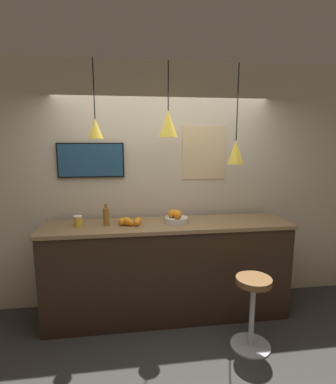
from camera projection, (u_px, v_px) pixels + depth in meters
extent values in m
plane|color=#33302D|center=(177.00, 352.00, 2.88)|extent=(14.00, 14.00, 0.00)
cube|color=beige|center=(163.00, 187.00, 3.64)|extent=(8.00, 0.06, 2.90)
cube|color=black|center=(168.00, 272.00, 3.40)|extent=(2.70, 0.56, 1.06)
cube|color=olive|center=(168.00, 225.00, 3.31)|extent=(2.74, 0.60, 0.04)
cylinder|color=#B7B7BC|center=(250.00, 345.00, 2.96)|extent=(0.39, 0.39, 0.02)
cylinder|color=#B7B7BC|center=(252.00, 315.00, 2.90)|extent=(0.05, 0.05, 0.64)
cylinder|color=brown|center=(254.00, 281.00, 2.84)|extent=(0.34, 0.34, 0.06)
cylinder|color=beige|center=(176.00, 220.00, 3.32)|extent=(0.25, 0.25, 0.06)
sphere|color=orange|center=(178.00, 215.00, 3.24)|extent=(0.08, 0.08, 0.08)
sphere|color=orange|center=(177.00, 213.00, 3.32)|extent=(0.08, 0.08, 0.08)
sphere|color=orange|center=(176.00, 214.00, 3.31)|extent=(0.07, 0.07, 0.07)
sphere|color=orange|center=(171.00, 214.00, 3.30)|extent=(0.08, 0.08, 0.08)
sphere|color=orange|center=(174.00, 213.00, 3.35)|extent=(0.08, 0.08, 0.08)
sphere|color=orange|center=(123.00, 222.00, 3.22)|extent=(0.08, 0.08, 0.08)
sphere|color=orange|center=(126.00, 220.00, 3.28)|extent=(0.07, 0.07, 0.07)
sphere|color=orange|center=(137.00, 223.00, 3.19)|extent=(0.07, 0.07, 0.07)
sphere|color=orange|center=(131.00, 223.00, 3.19)|extent=(0.07, 0.07, 0.07)
sphere|color=orange|center=(128.00, 221.00, 3.21)|extent=(0.09, 0.09, 0.09)
sphere|color=orange|center=(122.00, 222.00, 3.21)|extent=(0.08, 0.08, 0.08)
sphere|color=orange|center=(138.00, 220.00, 3.29)|extent=(0.07, 0.07, 0.07)
cylinder|color=olive|center=(106.00, 217.00, 3.21)|extent=(0.07, 0.07, 0.19)
cylinder|color=olive|center=(106.00, 206.00, 3.19)|extent=(0.03, 0.03, 0.05)
cylinder|color=gold|center=(78.00, 222.00, 3.18)|extent=(0.09, 0.09, 0.11)
cylinder|color=white|center=(78.00, 216.00, 3.17)|extent=(0.09, 0.09, 0.01)
cylinder|color=black|center=(94.00, 89.00, 2.94)|extent=(0.01, 0.01, 0.58)
cone|color=gold|center=(95.00, 129.00, 3.01)|extent=(0.15, 0.15, 0.20)
sphere|color=#F9EFCC|center=(96.00, 137.00, 3.02)|extent=(0.04, 0.04, 0.04)
cylinder|color=black|center=(168.00, 86.00, 3.04)|extent=(0.01, 0.01, 0.49)
cone|color=gold|center=(168.00, 124.00, 3.10)|extent=(0.19, 0.19, 0.27)
sphere|color=#F9EFCC|center=(168.00, 135.00, 3.12)|extent=(0.04, 0.04, 0.04)
cylinder|color=black|center=(238.00, 102.00, 3.16)|extent=(0.01, 0.01, 0.80)
cone|color=gold|center=(236.00, 152.00, 3.25)|extent=(0.18, 0.18, 0.25)
sphere|color=#F9EFCC|center=(235.00, 162.00, 3.27)|extent=(0.04, 0.04, 0.04)
cube|color=black|center=(91.00, 160.00, 3.42)|extent=(0.75, 0.04, 0.40)
cube|color=navy|center=(91.00, 160.00, 3.40)|extent=(0.72, 0.01, 0.37)
cube|color=#DBBC84|center=(204.00, 153.00, 3.60)|extent=(0.53, 0.01, 0.64)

